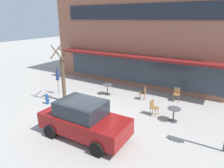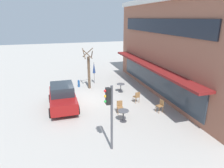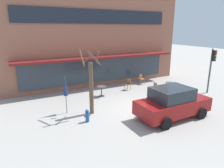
# 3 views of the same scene
# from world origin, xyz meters

# --- Properties ---
(ground_plane) EXTENTS (80.00, 80.00, 0.00)m
(ground_plane) POSITION_xyz_m (0.00, 0.00, 0.00)
(ground_plane) COLOR #ADA8A0
(building_facade) EXTENTS (16.19, 9.10, 7.97)m
(building_facade) POSITION_xyz_m (0.00, 9.97, 3.99)
(building_facade) COLOR #935B47
(building_facade) RESTS_ON ground
(cafe_table_near_wall) EXTENTS (0.70, 0.70, 0.76)m
(cafe_table_near_wall) POSITION_xyz_m (4.08, 1.78, 0.52)
(cafe_table_near_wall) COLOR #333338
(cafe_table_near_wall) RESTS_ON ground
(cafe_table_streetside) EXTENTS (0.70, 0.70, 0.76)m
(cafe_table_streetside) POSITION_xyz_m (-1.08, 3.34, 0.52)
(cafe_table_streetside) COLOR #333338
(cafe_table_streetside) RESTS_ON ground
(patio_umbrella_green_folded) EXTENTS (0.28, 0.28, 2.20)m
(patio_umbrella_green_folded) POSITION_xyz_m (-4.18, 1.56, 1.63)
(patio_umbrella_green_folded) COLOR #4C4C51
(patio_umbrella_green_folded) RESTS_ON ground
(cafe_chair_0) EXTENTS (0.46, 0.46, 0.89)m
(cafe_chair_0) POSITION_xyz_m (1.52, 3.79, 0.53)
(cafe_chair_0) COLOR olive
(cafe_chair_0) RESTS_ON ground
(cafe_chair_1) EXTENTS (0.47, 0.47, 0.89)m
(cafe_chair_1) POSITION_xyz_m (3.51, 4.74, 0.53)
(cafe_chair_1) COLOR olive
(cafe_chair_1) RESTS_ON ground
(cafe_chair_2) EXTENTS (0.45, 0.45, 0.89)m
(cafe_chair_2) POSITION_xyz_m (2.88, 1.94, 0.53)
(cafe_chair_2) COLOR olive
(cafe_chair_2) RESTS_ON ground
(parked_sedan) EXTENTS (4.21, 2.05, 1.76)m
(parked_sedan) POSITION_xyz_m (0.85, -1.80, 0.88)
(parked_sedan) COLOR maroon
(parked_sedan) RESTS_ON ground
(street_tree) EXTENTS (1.10, 1.07, 3.76)m
(street_tree) POSITION_xyz_m (-2.89, 0.82, 1.76)
(street_tree) COLOR brown
(street_tree) RESTS_ON ground
(traffic_light_pole) EXTENTS (0.26, 0.44, 3.40)m
(traffic_light_pole) POSITION_xyz_m (6.59, 0.18, 2.30)
(traffic_light_pole) COLOR #47474C
(traffic_light_pole) RESTS_ON ground
(fire_hydrant) EXTENTS (0.36, 0.20, 0.71)m
(fire_hydrant) POSITION_xyz_m (-3.52, -0.10, 0.35)
(fire_hydrant) COLOR #1E4C8C
(fire_hydrant) RESTS_ON ground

